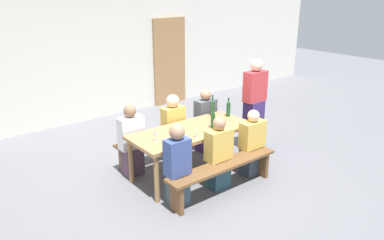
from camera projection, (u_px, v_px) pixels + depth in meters
name	position (u px, v px, depth m)	size (l,w,h in m)	color
ground_plane	(192.00, 173.00, 5.87)	(24.00, 24.00, 0.00)	slate
back_wall	(91.00, 46.00, 7.92)	(14.00, 0.20, 3.20)	silver
wooden_door	(170.00, 62.00, 9.12)	(0.90, 0.06, 2.10)	#9E7247
tasting_table	(192.00, 134.00, 5.65)	(1.92, 0.82, 0.75)	#9E7247
bench_near	(223.00, 170.00, 5.23)	(1.82, 0.30, 0.45)	brown
bench_far	(166.00, 139.00, 6.28)	(1.82, 0.30, 0.45)	brown
wine_bottle_0	(213.00, 120.00, 5.63)	(0.07, 0.07, 0.33)	#194723
wine_bottle_1	(228.00, 109.00, 6.15)	(0.07, 0.07, 0.32)	#194723
wine_bottle_2	(212.00, 108.00, 6.20)	(0.08, 0.08, 0.35)	#234C2D
wine_glass_0	(221.00, 112.00, 6.04)	(0.07, 0.07, 0.17)	silver
wine_glass_1	(196.00, 130.00, 5.26)	(0.07, 0.07, 0.18)	silver
wine_glass_2	(155.00, 133.00, 5.15)	(0.07, 0.07, 0.17)	silver
seated_guest_near_0	(178.00, 167.00, 4.87)	(0.33, 0.24, 1.15)	#3E5769
seated_guest_near_1	(219.00, 155.00, 5.31)	(0.39, 0.24, 1.09)	#264856
seated_guest_near_2	(252.00, 145.00, 5.72)	(0.41, 0.24, 1.06)	#354150
seated_guest_far_0	(132.00, 143.00, 5.68)	(0.38, 0.24, 1.14)	#563C52
seated_guest_far_1	(173.00, 130.00, 6.13)	(0.36, 0.24, 1.16)	#544A46
seated_guest_far_2	(205.00, 122.00, 6.54)	(0.37, 0.24, 1.13)	#412769
standing_host	(254.00, 107.00, 6.50)	(0.41, 0.24, 1.65)	navy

